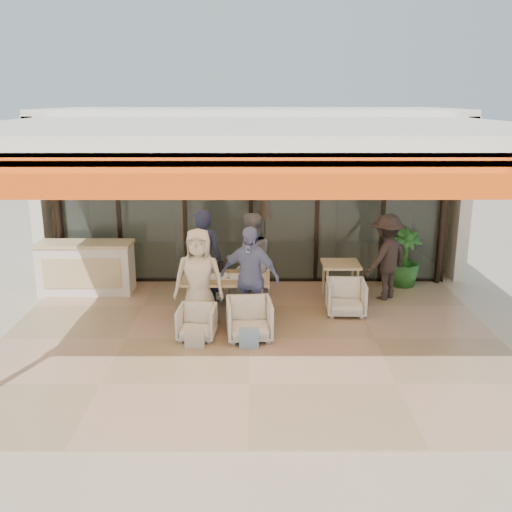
{
  "coord_description": "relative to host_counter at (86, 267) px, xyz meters",
  "views": [
    {
      "loc": [
        0.09,
        -8.45,
        3.74
      ],
      "look_at": [
        0.1,
        0.9,
        1.15
      ],
      "focal_mm": 40.0,
      "sensor_mm": 36.0,
      "label": 1
    }
  ],
  "objects": [
    {
      "name": "interior_block",
      "position": [
        3.25,
        3.02,
        1.7
      ],
      "size": [
        9.05,
        3.62,
        3.52
      ],
      "color": "silver",
      "rests_on": "ground"
    },
    {
      "name": "terrace_floor",
      "position": [
        3.24,
        -2.3,
        -0.53
      ],
      "size": [
        8.0,
        6.0,
        0.01
      ],
      "primitive_type": "cube",
      "color": "tan",
      "rests_on": "ground"
    },
    {
      "name": "chair_near_right",
      "position": [
        3.23,
        -2.24,
        -0.17
      ],
      "size": [
        0.77,
        0.72,
        0.73
      ],
      "primitive_type": "imported",
      "rotation": [
        0.0,
        0.0,
        0.09
      ],
      "color": "white",
      "rests_on": "ground"
    },
    {
      "name": "ground",
      "position": [
        3.24,
        -2.3,
        -0.53
      ],
      "size": [
        70.0,
        70.0,
        0.0
      ],
      "primitive_type": "plane",
      "color": "#C6B293",
      "rests_on": "ground"
    },
    {
      "name": "chair_near_left",
      "position": [
        2.39,
        -2.24,
        -0.23
      ],
      "size": [
        0.63,
        0.59,
        0.6
      ],
      "primitive_type": "imported",
      "rotation": [
        0.0,
        0.0,
        -0.08
      ],
      "color": "white",
      "rests_on": "ground"
    },
    {
      "name": "host_counter",
      "position": [
        0.0,
        0.0,
        0.0
      ],
      "size": [
        1.85,
        0.65,
        1.04
      ],
      "color": "silver",
      "rests_on": "ground"
    },
    {
      "name": "tote_bag_blue",
      "position": [
        3.23,
        -2.64,
        -0.36
      ],
      "size": [
        0.3,
        0.1,
        0.34
      ],
      "primitive_type": "cube",
      "color": "#99BFD8",
      "rests_on": "ground"
    },
    {
      "name": "diner_navy",
      "position": [
        2.39,
        -0.84,
        0.4
      ],
      "size": [
        0.73,
        0.52,
        1.86
      ],
      "primitive_type": "imported",
      "rotation": [
        0.0,
        0.0,
        3.02
      ],
      "color": "#191B38",
      "rests_on": "ground"
    },
    {
      "name": "chair_far_right",
      "position": [
        3.23,
        -0.34,
        -0.21
      ],
      "size": [
        0.75,
        0.72,
        0.64
      ],
      "primitive_type": "imported",
      "rotation": [
        0.0,
        0.0,
        2.87
      ],
      "color": "white",
      "rests_on": "ground"
    },
    {
      "name": "side_chair",
      "position": [
        4.94,
        -1.17,
        -0.18
      ],
      "size": [
        0.71,
        0.67,
        0.69
      ],
      "primitive_type": "imported",
      "rotation": [
        0.0,
        0.0,
        -0.05
      ],
      "color": "white",
      "rests_on": "ground"
    },
    {
      "name": "terrace_structure",
      "position": [
        3.24,
        -2.56,
        2.72
      ],
      "size": [
        8.0,
        6.0,
        3.4
      ],
      "color": "silver",
      "rests_on": "ground"
    },
    {
      "name": "diner_cream",
      "position": [
        2.39,
        -1.74,
        0.32
      ],
      "size": [
        0.86,
        0.59,
        1.7
      ],
      "primitive_type": "imported",
      "rotation": [
        0.0,
        0.0,
        -0.06
      ],
      "color": "beige",
      "rests_on": "ground"
    },
    {
      "name": "chair_far_left",
      "position": [
        2.39,
        -0.34,
        -0.2
      ],
      "size": [
        0.73,
        0.69,
        0.67
      ],
      "primitive_type": "imported",
      "rotation": [
        0.0,
        0.0,
        3.28
      ],
      "color": "white",
      "rests_on": "ground"
    },
    {
      "name": "diner_grey",
      "position": [
        3.23,
        -0.84,
        0.36
      ],
      "size": [
        0.99,
        0.84,
        1.79
      ],
      "primitive_type": "imported",
      "rotation": [
        0.0,
        0.0,
        3.34
      ],
      "color": "#5C5C60",
      "rests_on": "ground"
    },
    {
      "name": "tote_bag_cream",
      "position": [
        2.39,
        -2.64,
        -0.36
      ],
      "size": [
        0.3,
        0.1,
        0.34
      ],
      "primitive_type": "cube",
      "color": "silver",
      "rests_on": "ground"
    },
    {
      "name": "potted_palm",
      "position": [
        6.36,
        0.42,
        0.07
      ],
      "size": [
        0.8,
        0.8,
        1.21
      ],
      "primitive_type": "imported",
      "rotation": [
        0.0,
        0.0,
        0.2
      ],
      "color": "#1E5919",
      "rests_on": "ground"
    },
    {
      "name": "diner_periwinkle",
      "position": [
        3.23,
        -1.74,
        0.34
      ],
      "size": [
        1.1,
        0.72,
        1.75
      ],
      "primitive_type": "imported",
      "rotation": [
        0.0,
        0.0,
        -0.31
      ],
      "color": "#727DBF",
      "rests_on": "ground"
    },
    {
      "name": "dining_table",
      "position": [
        2.81,
        -1.28,
        0.15
      ],
      "size": [
        1.5,
        0.9,
        0.93
      ],
      "color": "#DEC587",
      "rests_on": "ground"
    },
    {
      "name": "standing_woman",
      "position": [
        5.81,
        -0.35,
        0.3
      ],
      "size": [
        1.22,
        1.18,
        1.67
      ],
      "primitive_type": "imported",
      "rotation": [
        0.0,
        0.0,
        3.86
      ],
      "color": "black",
      "rests_on": "ground"
    },
    {
      "name": "side_table",
      "position": [
        4.94,
        -0.42,
        0.11
      ],
      "size": [
        0.7,
        0.7,
        0.74
      ],
      "color": "#DEC587",
      "rests_on": "ground"
    },
    {
      "name": "glass_storefront",
      "position": [
        3.24,
        0.7,
        1.07
      ],
      "size": [
        8.08,
        0.1,
        3.2
      ],
      "color": "#9EADA3",
      "rests_on": "ground"
    }
  ]
}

